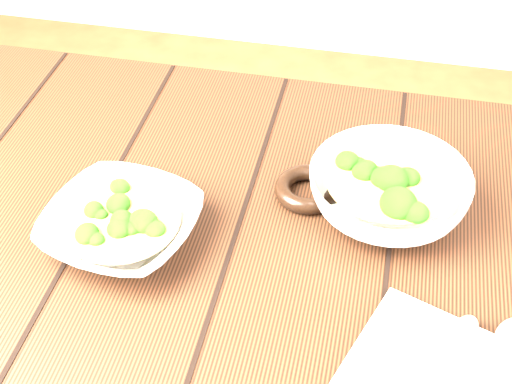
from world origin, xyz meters
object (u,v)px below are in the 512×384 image
object	(u,v)px
soup_bowl_back	(388,191)
trivet	(308,189)
napkin	(445,381)
soup_bowl_front	(122,225)
table	(248,306)

from	to	relation	value
soup_bowl_back	trivet	world-z (taller)	soup_bowl_back
soup_bowl_back	trivet	bearing A→B (deg)	175.21
trivet	napkin	world-z (taller)	trivet
soup_bowl_back	soup_bowl_front	bearing A→B (deg)	-159.24
soup_bowl_front	napkin	size ratio (longest dim) A/B	1.09
soup_bowl_back	napkin	world-z (taller)	soup_bowl_back
table	soup_bowl_back	xyz separation A→B (m)	(0.17, 0.11, 0.16)
trivet	soup_bowl_front	bearing A→B (deg)	-148.78
soup_bowl_front	table	bearing A→B (deg)	6.52
table	soup_bowl_front	size ratio (longest dim) A/B	5.32
table	napkin	xyz separation A→B (m)	(0.25, -0.15, 0.13)
soup_bowl_back	trivet	size ratio (longest dim) A/B	2.53
soup_bowl_front	soup_bowl_back	distance (m)	0.35
table	soup_bowl_back	distance (m)	0.25
soup_bowl_front	napkin	xyz separation A→B (m)	(0.41, -0.13, -0.02)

